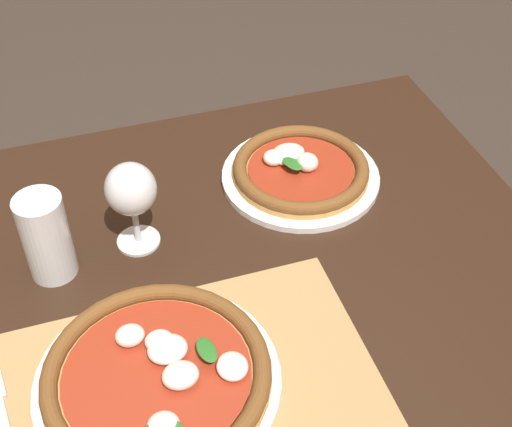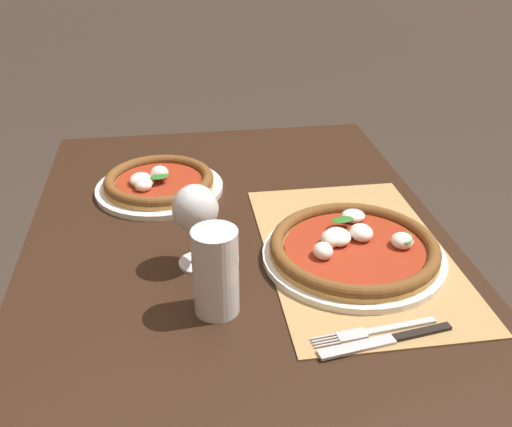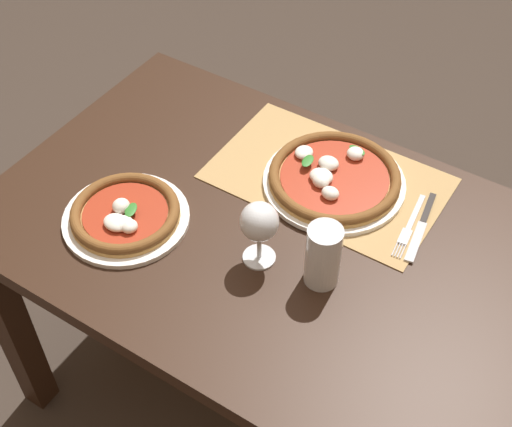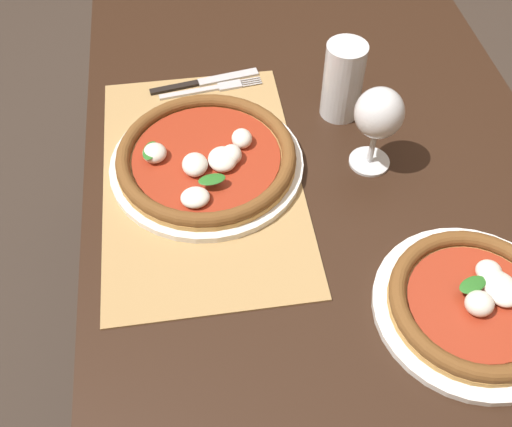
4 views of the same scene
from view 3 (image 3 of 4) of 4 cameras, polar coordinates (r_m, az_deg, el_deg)
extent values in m
plane|color=#382D26|center=(2.14, 2.28, -15.32)|extent=(24.00, 24.00, 0.00)
cube|color=black|center=(1.55, 3.05, -2.65)|extent=(1.37, 0.81, 0.04)
cube|color=black|center=(2.26, -6.59, 3.28)|extent=(0.07, 0.07, 0.70)
cube|color=black|center=(1.97, -18.86, -8.55)|extent=(0.07, 0.07, 0.70)
cube|color=#A88451|center=(1.67, 5.75, 2.83)|extent=(0.53, 0.33, 0.00)
cylinder|color=white|center=(1.65, 6.26, 2.49)|extent=(0.33, 0.33, 0.01)
cylinder|color=tan|center=(1.64, 6.29, 2.77)|extent=(0.30, 0.30, 0.01)
torus|color=brown|center=(1.64, 6.31, 3.01)|extent=(0.30, 0.30, 0.02)
cylinder|color=maroon|center=(1.64, 6.31, 2.93)|extent=(0.25, 0.25, 0.00)
ellipsoid|color=silver|center=(1.61, 5.21, 2.57)|extent=(0.04, 0.03, 0.03)
ellipsoid|color=silver|center=(1.68, 3.86, 4.90)|extent=(0.04, 0.05, 0.02)
ellipsoid|color=silver|center=(1.65, 5.83, 4.02)|extent=(0.05, 0.04, 0.03)
ellipsoid|color=silver|center=(1.58, 5.96, 1.62)|extent=(0.04, 0.03, 0.03)
ellipsoid|color=silver|center=(1.62, 5.25, 2.99)|extent=(0.05, 0.05, 0.03)
ellipsoid|color=silver|center=(1.69, 7.85, 4.82)|extent=(0.04, 0.04, 0.03)
ellipsoid|color=#286B23|center=(1.65, 4.16, 4.23)|extent=(0.03, 0.05, 0.00)
ellipsoid|color=#286B23|center=(1.68, 8.15, 5.03)|extent=(0.05, 0.03, 0.00)
cylinder|color=white|center=(1.59, -10.34, -0.40)|extent=(0.28, 0.28, 0.01)
cylinder|color=tan|center=(1.58, -10.39, -0.13)|extent=(0.24, 0.24, 0.01)
torus|color=brown|center=(1.58, -10.44, 0.12)|extent=(0.24, 0.24, 0.02)
cylinder|color=maroon|center=(1.58, -10.42, 0.03)|extent=(0.19, 0.19, 0.00)
ellipsoid|color=silver|center=(1.57, -10.74, 0.59)|extent=(0.04, 0.04, 0.03)
ellipsoid|color=silver|center=(1.54, -10.58, -0.78)|extent=(0.04, 0.04, 0.02)
ellipsoid|color=silver|center=(1.53, -10.11, -1.01)|extent=(0.04, 0.04, 0.03)
ellipsoid|color=silver|center=(1.55, -11.12, -0.72)|extent=(0.06, 0.05, 0.02)
ellipsoid|color=#286B23|center=(1.56, -9.98, 0.29)|extent=(0.04, 0.05, 0.00)
cylinder|color=silver|center=(1.50, 0.25, -3.52)|extent=(0.07, 0.07, 0.00)
cylinder|color=silver|center=(1.47, 0.26, -2.64)|extent=(0.01, 0.01, 0.06)
ellipsoid|color=silver|center=(1.41, 0.27, -0.65)|extent=(0.08, 0.08, 0.08)
ellipsoid|color=#C17019|center=(1.42, 0.27, -0.93)|extent=(0.07, 0.07, 0.05)
cylinder|color=silver|center=(1.41, 5.39, -3.38)|extent=(0.07, 0.07, 0.15)
cylinder|color=black|center=(1.42, 5.35, -3.76)|extent=(0.07, 0.07, 0.12)
cylinder|color=silver|center=(1.37, 5.54, -2.00)|extent=(0.07, 0.07, 0.02)
cube|color=#B7B7BC|center=(1.62, 12.65, 0.09)|extent=(0.03, 0.12, 0.00)
cube|color=#B7B7BC|center=(1.56, 11.81, -1.83)|extent=(0.03, 0.05, 0.00)
cylinder|color=#B7B7BC|center=(1.53, 11.03, -2.80)|extent=(0.01, 0.04, 0.00)
cylinder|color=#B7B7BC|center=(1.53, 11.24, -2.87)|extent=(0.01, 0.04, 0.00)
cylinder|color=#B7B7BC|center=(1.53, 11.45, -2.94)|extent=(0.01, 0.04, 0.00)
cylinder|color=#B7B7BC|center=(1.53, 11.66, -3.01)|extent=(0.01, 0.04, 0.00)
cube|color=black|center=(1.63, 13.60, 0.42)|extent=(0.03, 0.10, 0.01)
cube|color=#B7B7BC|center=(1.56, 12.66, -2.20)|extent=(0.04, 0.12, 0.00)
camera|label=1|loc=(1.74, 20.84, 33.04)|focal=50.00mm
camera|label=2|loc=(1.04, 46.39, -2.90)|focal=42.00mm
camera|label=4|loc=(1.68, -16.60, 31.11)|focal=42.00mm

